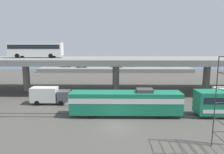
% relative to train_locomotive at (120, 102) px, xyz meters
% --- Properties ---
extents(ground_plane, '(260.00, 260.00, 0.00)m').
position_rel_train_locomotive_xyz_m(ground_plane, '(-0.52, -4.00, -2.19)').
color(ground_plane, '#4C4944').
extents(rail_strip_near, '(110.00, 0.12, 0.12)m').
position_rel_train_locomotive_xyz_m(rail_strip_near, '(-0.52, -0.73, -2.13)').
color(rail_strip_near, '#59544C').
rests_on(rail_strip_near, ground_plane).
extents(rail_strip_far, '(110.00, 0.12, 0.12)m').
position_rel_train_locomotive_xyz_m(rail_strip_far, '(-0.52, 0.73, -2.13)').
color(rail_strip_far, '#59544C').
rests_on(rail_strip_far, ground_plane).
extents(train_locomotive, '(17.62, 3.04, 4.18)m').
position_rel_train_locomotive_xyz_m(train_locomotive, '(0.00, 0.00, 0.00)').
color(train_locomotive, '#197A56').
rests_on(train_locomotive, ground_plane).
extents(highway_overpass, '(96.00, 12.67, 7.57)m').
position_rel_train_locomotive_xyz_m(highway_overpass, '(-0.52, 16.00, 4.59)').
color(highway_overpass, gray).
rests_on(highway_overpass, ground_plane).
extents(transit_bus_on_overpass, '(12.00, 2.68, 3.40)m').
position_rel_train_locomotive_xyz_m(transit_bus_on_overpass, '(-18.65, 16.57, 7.44)').
color(transit_bus_on_overpass, silver).
rests_on(transit_bus_on_overpass, highway_overpass).
extents(service_truck_west, '(6.80, 2.46, 3.04)m').
position_rel_train_locomotive_xyz_m(service_truck_west, '(-12.56, 5.95, -0.55)').
color(service_truck_west, '#515459').
rests_on(service_truck_west, ground_plane).
extents(pier_parking_lot, '(58.27, 12.53, 1.45)m').
position_rel_train_locomotive_xyz_m(pier_parking_lot, '(-0.52, 51.00, -1.47)').
color(pier_parking_lot, gray).
rests_on(pier_parking_lot, ground_plane).
extents(parked_car_0, '(4.05, 1.97, 1.50)m').
position_rel_train_locomotive_xyz_m(parked_car_0, '(5.70, 52.46, 0.03)').
color(parked_car_0, '#515459').
rests_on(parked_car_0, pier_parking_lot).
extents(parked_car_1, '(4.64, 1.88, 1.50)m').
position_rel_train_locomotive_xyz_m(parked_car_1, '(20.16, 52.54, 0.03)').
color(parked_car_1, '#9E998C').
rests_on(parked_car_1, pier_parking_lot).
extents(parked_car_2, '(4.39, 1.82, 1.50)m').
position_rel_train_locomotive_xyz_m(parked_car_2, '(-20.12, 50.87, 0.03)').
color(parked_car_2, '#B7B7BC').
rests_on(parked_car_2, pier_parking_lot).
extents(parked_car_3, '(4.22, 1.84, 1.50)m').
position_rel_train_locomotive_xyz_m(parked_car_3, '(-13.57, 49.43, 0.03)').
color(parked_car_3, black).
rests_on(parked_car_3, pier_parking_lot).
extents(parked_car_4, '(4.62, 1.91, 1.50)m').
position_rel_train_locomotive_xyz_m(parked_car_4, '(0.24, 50.63, 0.03)').
color(parked_car_4, '#0C4C26').
rests_on(parked_car_4, pier_parking_lot).
extents(harbor_water, '(140.00, 36.00, 0.01)m').
position_rel_train_locomotive_xyz_m(harbor_water, '(-0.52, 74.00, -2.19)').
color(harbor_water, '#385B7A').
rests_on(harbor_water, ground_plane).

